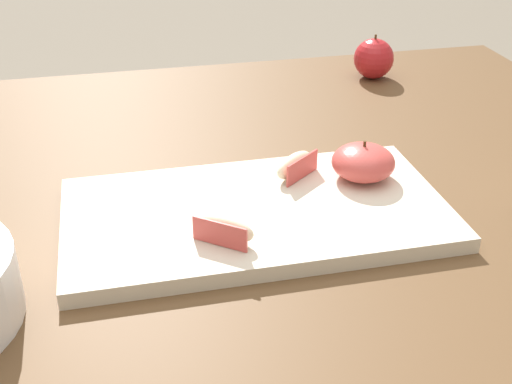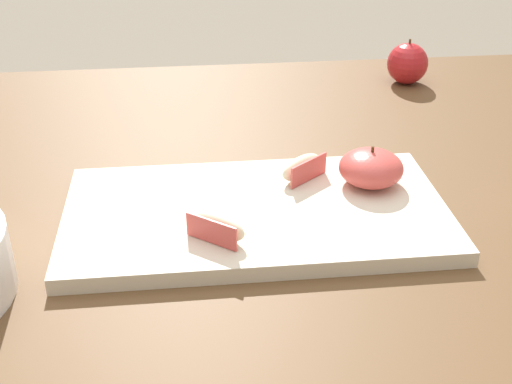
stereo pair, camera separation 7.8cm
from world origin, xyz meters
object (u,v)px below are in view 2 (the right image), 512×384
Objects in this scene: apple_wedge_near_knife at (217,227)px; whole_apple_crimson at (407,64)px; apple_half_skin_up at (371,168)px; apple_wedge_front at (302,167)px; cutting_board at (256,214)px.

apple_wedge_near_knife is 0.62m from whole_apple_crimson.
apple_half_skin_up is 0.09m from apple_wedge_front.
apple_wedge_near_knife is (-0.20, -0.10, -0.01)m from apple_half_skin_up.
apple_wedge_near_knife is at bearing -127.91° from cutting_board.
apple_wedge_front is at bearing 163.71° from apple_half_skin_up.
apple_half_skin_up is 1.19× the size of apple_wedge_near_knife.
apple_wedge_front is at bearing 44.92° from cutting_board.
whole_apple_crimson reaches higher than cutting_board.
cutting_board is 0.16m from apple_half_skin_up.
cutting_board is at bearing 52.09° from apple_wedge_near_knife.
whole_apple_crimson is at bearing 66.73° from apple_half_skin_up.
whole_apple_crimson is (0.17, 0.40, -0.00)m from apple_half_skin_up.
cutting_board is 0.10m from apple_wedge_front.
apple_half_skin_up reaches higher than apple_wedge_front.
whole_apple_crimson is at bearing 54.08° from cutting_board.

